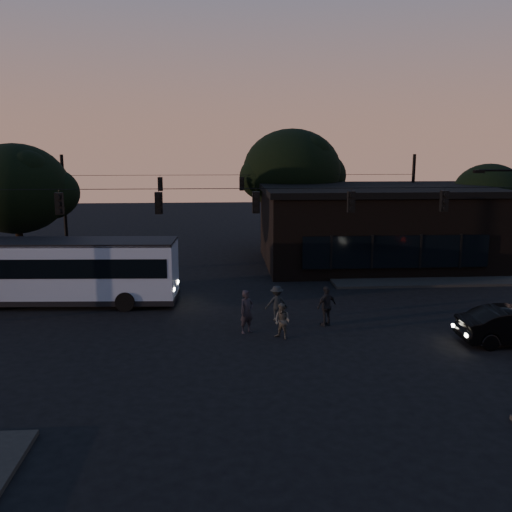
{
  "coord_description": "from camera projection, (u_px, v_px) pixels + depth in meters",
  "views": [
    {
      "loc": [
        -1.76,
        -22.49,
        8.2
      ],
      "look_at": [
        0.0,
        4.0,
        3.0
      ],
      "focal_mm": 40.0,
      "sensor_mm": 36.0,
      "label": 1
    }
  ],
  "objects": [
    {
      "name": "signal_rig_near",
      "position": [
        256.0,
        226.0,
        26.78
      ],
      "size": [
        26.24,
        0.3,
        7.5
      ],
      "color": "black",
      "rests_on": "ground"
    },
    {
      "name": "pedestrian_a",
      "position": [
        247.0,
        312.0,
        25.11
      ],
      "size": [
        0.84,
        0.78,
        1.93
      ],
      "primitive_type": "imported",
      "rotation": [
        0.0,
        0.0,
        0.61
      ],
      "color": "black",
      "rests_on": "ground"
    },
    {
      "name": "pedestrian_d",
      "position": [
        277.0,
        303.0,
        26.9
      ],
      "size": [
        1.13,
        0.7,
        1.68
      ],
      "primitive_type": "imported",
      "rotation": [
        0.0,
        0.0,
        3.21
      ],
      "color": "black",
      "rests_on": "ground"
    },
    {
      "name": "sidewalk_far_left",
      "position": [
        28.0,
        274.0,
        36.5
      ],
      "size": [
        14.0,
        10.0,
        0.15
      ],
      "primitive_type": "cube",
      "color": "black",
      "rests_on": "ground"
    },
    {
      "name": "tree_right",
      "position": [
        489.0,
        194.0,
        41.62
      ],
      "size": [
        5.2,
        5.2,
        6.86
      ],
      "color": "black",
      "rests_on": "ground"
    },
    {
      "name": "building",
      "position": [
        374.0,
        225.0,
        39.42
      ],
      "size": [
        15.4,
        10.41,
        5.4
      ],
      "color": "black",
      "rests_on": "ground"
    },
    {
      "name": "pedestrian_c",
      "position": [
        327.0,
        306.0,
        26.11
      ],
      "size": [
        1.17,
        0.98,
        1.87
      ],
      "primitive_type": "imported",
      "rotation": [
        0.0,
        0.0,
        3.72
      ],
      "color": "black",
      "rests_on": "ground"
    },
    {
      "name": "sidewalk_far_right",
      "position": [
        424.0,
        268.0,
        38.19
      ],
      "size": [
        14.0,
        10.0,
        0.15
      ],
      "primitive_type": "cube",
      "color": "black",
      "rests_on": "ground"
    },
    {
      "name": "tree_behind",
      "position": [
        292.0,
        171.0,
        44.33
      ],
      "size": [
        7.6,
        7.6,
        9.43
      ],
      "color": "black",
      "rests_on": "ground"
    },
    {
      "name": "tree_left",
      "position": [
        16.0,
        189.0,
        34.46
      ],
      "size": [
        6.4,
        6.4,
        8.3
      ],
      "color": "black",
      "rests_on": "ground"
    },
    {
      "name": "pedestrian_b",
      "position": [
        282.0,
        321.0,
        24.39
      ],
      "size": [
        0.95,
        0.93,
        1.55
      ],
      "primitive_type": "imported",
      "rotation": [
        0.0,
        0.0,
        -0.71
      ],
      "color": "#3C3C37",
      "rests_on": "ground"
    },
    {
      "name": "signal_rig_far",
      "position": [
        242.0,
        199.0,
        42.49
      ],
      "size": [
        26.24,
        0.3,
        7.5
      ],
      "color": "black",
      "rests_on": "ground"
    },
    {
      "name": "bus",
      "position": [
        60.0,
        269.0,
        29.44
      ],
      "size": [
        12.13,
        3.42,
        3.38
      ],
      "rotation": [
        0.0,
        0.0,
        -0.05
      ],
      "color": "#919FB9",
      "rests_on": "ground"
    },
    {
      "name": "ground",
      "position": [
        262.0,
        345.0,
        23.71
      ],
      "size": [
        120.0,
        120.0,
        0.0
      ],
      "primitive_type": "plane",
      "color": "black",
      "rests_on": "ground"
    }
  ]
}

